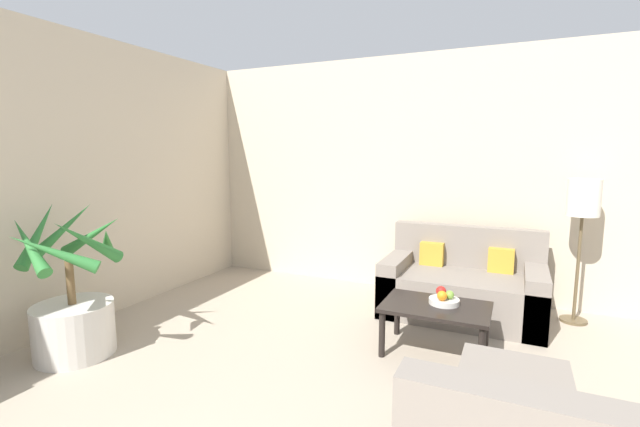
% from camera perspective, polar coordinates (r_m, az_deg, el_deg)
% --- Properties ---
extents(wall_back, '(8.22, 0.06, 2.70)m').
position_cam_1_polar(wall_back, '(4.94, 20.93, 4.59)').
color(wall_back, beige).
rests_on(wall_back, ground_plane).
extents(potted_palm, '(0.80, 0.88, 1.23)m').
position_cam_1_polar(potted_palm, '(3.98, -30.07, -11.05)').
color(potted_palm, beige).
rests_on(potted_palm, ground_plane).
extents(sofa_loveseat, '(1.50, 0.86, 0.85)m').
position_cam_1_polar(sofa_loveseat, '(4.53, 18.40, -9.29)').
color(sofa_loveseat, gray).
rests_on(sofa_loveseat, ground_plane).
extents(floor_lamp, '(0.28, 0.28, 1.37)m').
position_cam_1_polar(floor_lamp, '(4.64, 31.66, 0.85)').
color(floor_lamp, brown).
rests_on(floor_lamp, ground_plane).
extents(coffee_table, '(0.83, 0.56, 0.40)m').
position_cam_1_polar(coffee_table, '(3.62, 15.16, -12.57)').
color(coffee_table, black).
rests_on(coffee_table, ground_plane).
extents(fruit_bowl, '(0.24, 0.24, 0.04)m').
position_cam_1_polar(fruit_bowl, '(3.64, 16.21, -11.17)').
color(fruit_bowl, beige).
rests_on(fruit_bowl, coffee_table).
extents(apple_red, '(0.08, 0.08, 0.08)m').
position_cam_1_polar(apple_red, '(3.68, 15.84, -9.92)').
color(apple_red, red).
rests_on(apple_red, fruit_bowl).
extents(apple_green, '(0.07, 0.07, 0.07)m').
position_cam_1_polar(apple_green, '(3.63, 16.91, -10.33)').
color(apple_green, olive).
rests_on(apple_green, fruit_bowl).
extents(orange_fruit, '(0.08, 0.08, 0.08)m').
position_cam_1_polar(orange_fruit, '(3.57, 15.97, -10.50)').
color(orange_fruit, orange).
rests_on(orange_fruit, fruit_bowl).
extents(ottoman, '(0.58, 0.47, 0.41)m').
position_cam_1_polar(ottoman, '(2.87, 24.25, -21.96)').
color(ottoman, gray).
rests_on(ottoman, ground_plane).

